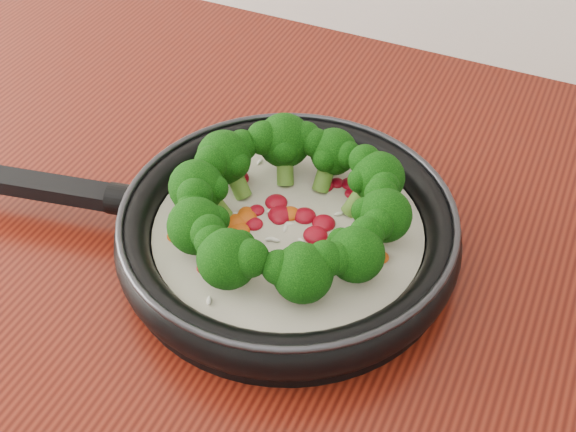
% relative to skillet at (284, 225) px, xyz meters
% --- Properties ---
extents(skillet, '(0.54, 0.39, 0.10)m').
position_rel_skillet_xyz_m(skillet, '(0.00, 0.00, 0.00)').
color(skillet, black).
rests_on(skillet, counter).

